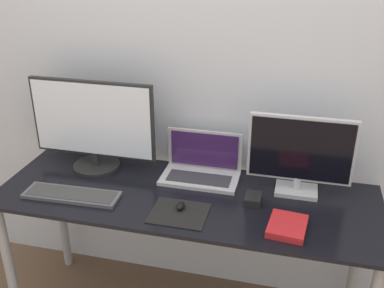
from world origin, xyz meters
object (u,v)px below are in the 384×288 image
(book, at_px, (287,226))
(mouse, at_px, (181,206))
(power_brick, at_px, (253,199))
(monitor_left, at_px, (93,126))
(monitor_right, at_px, (300,154))
(keyboard, at_px, (72,195))
(laptop, at_px, (202,166))

(book, bearing_deg, mouse, 175.75)
(power_brick, bearing_deg, monitor_left, 170.28)
(monitor_right, height_order, book, monitor_right)
(keyboard, bearing_deg, power_brick, 10.38)
(keyboard, height_order, book, book)
(monitor_left, xyz_separation_m, mouse, (0.52, -0.28, -0.21))
(monitor_right, distance_m, power_brick, 0.29)
(monitor_left, distance_m, keyboard, 0.37)
(power_brick, bearing_deg, keyboard, -169.62)
(monitor_left, relative_size, monitor_right, 1.35)
(book, height_order, power_brick, power_brick)
(book, bearing_deg, monitor_right, 85.50)
(laptop, bearing_deg, monitor_left, -175.69)
(mouse, bearing_deg, keyboard, -178.35)
(monitor_left, height_order, power_brick, monitor_left)
(keyboard, bearing_deg, laptop, 31.71)
(laptop, bearing_deg, monitor_right, -5.06)
(monitor_left, distance_m, power_brick, 0.86)
(mouse, relative_size, book, 0.30)
(monitor_left, relative_size, mouse, 11.03)
(monitor_right, bearing_deg, laptop, 174.94)
(monitor_right, height_order, power_brick, monitor_right)
(keyboard, height_order, power_brick, power_brick)
(monitor_right, xyz_separation_m, book, (-0.02, -0.31, -0.18))
(monitor_left, xyz_separation_m, monitor_right, (1.01, 0.00, -0.04))
(monitor_left, bearing_deg, mouse, -27.75)
(monitor_left, relative_size, power_brick, 6.48)
(keyboard, relative_size, book, 2.32)
(laptop, height_order, power_brick, laptop)
(monitor_right, xyz_separation_m, laptop, (-0.46, 0.04, -0.14))
(laptop, distance_m, keyboard, 0.63)
(mouse, height_order, book, mouse)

